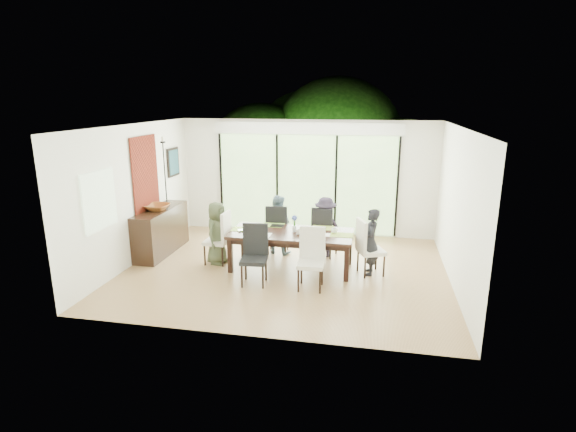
% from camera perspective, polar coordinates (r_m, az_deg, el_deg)
% --- Properties ---
extents(floor, '(6.00, 5.00, 0.01)m').
position_cam_1_polar(floor, '(8.62, -0.32, -6.89)').
color(floor, brown).
rests_on(floor, ground).
extents(ceiling, '(6.00, 5.00, 0.01)m').
position_cam_1_polar(ceiling, '(8.02, -0.35, 11.40)').
color(ceiling, white).
rests_on(ceiling, wall_back).
extents(wall_back, '(6.00, 0.02, 2.70)m').
position_cam_1_polar(wall_back, '(10.64, 2.36, 4.89)').
color(wall_back, white).
rests_on(wall_back, floor).
extents(wall_front, '(6.00, 0.02, 2.70)m').
position_cam_1_polar(wall_front, '(5.87, -5.23, -3.49)').
color(wall_front, silver).
rests_on(wall_front, floor).
extents(wall_left, '(0.02, 5.00, 2.70)m').
position_cam_1_polar(wall_left, '(9.28, -18.88, 2.62)').
color(wall_left, beige).
rests_on(wall_left, floor).
extents(wall_right, '(0.02, 5.00, 2.70)m').
position_cam_1_polar(wall_right, '(8.18, 20.80, 0.88)').
color(wall_right, silver).
rests_on(wall_right, floor).
extents(glass_doors, '(4.20, 0.02, 2.30)m').
position_cam_1_polar(glass_doors, '(10.63, 2.32, 4.06)').
color(glass_doors, '#598C3F').
rests_on(glass_doors, wall_back).
extents(blinds_header, '(4.40, 0.06, 0.28)m').
position_cam_1_polar(blinds_header, '(10.45, 2.39, 11.07)').
color(blinds_header, white).
rests_on(blinds_header, wall_back).
extents(mullion_a, '(0.05, 0.04, 2.30)m').
position_cam_1_polar(mullion_a, '(11.13, -8.46, 4.40)').
color(mullion_a, black).
rests_on(mullion_a, wall_back).
extents(mullion_b, '(0.05, 0.04, 2.30)m').
position_cam_1_polar(mullion_b, '(10.75, -1.39, 4.19)').
color(mullion_b, black).
rests_on(mullion_b, wall_back).
extents(mullion_c, '(0.05, 0.04, 2.30)m').
position_cam_1_polar(mullion_c, '(10.54, 6.09, 3.89)').
color(mullion_c, black).
rests_on(mullion_c, wall_back).
extents(mullion_d, '(0.05, 0.04, 2.30)m').
position_cam_1_polar(mullion_d, '(10.51, 13.72, 3.52)').
color(mullion_d, black).
rests_on(mullion_d, wall_back).
extents(side_window, '(0.02, 0.90, 1.00)m').
position_cam_1_polar(side_window, '(8.24, -22.82, 1.85)').
color(side_window, '#8CAD7F').
rests_on(side_window, wall_left).
extents(deck, '(6.00, 1.80, 0.10)m').
position_cam_1_polar(deck, '(11.81, 2.96, -1.08)').
color(deck, '#543624').
rests_on(deck, ground).
extents(rail_top, '(6.00, 0.08, 0.06)m').
position_cam_1_polar(rail_top, '(12.44, 3.53, 2.58)').
color(rail_top, brown).
rests_on(rail_top, deck).
extents(foliage_left, '(3.20, 3.20, 3.20)m').
position_cam_1_polar(foliage_left, '(13.59, -3.44, 7.44)').
color(foliage_left, '#14380F').
rests_on(foliage_left, ground).
extents(foliage_mid, '(4.00, 4.00, 4.00)m').
position_cam_1_polar(foliage_mid, '(13.77, 6.19, 8.99)').
color(foliage_mid, '#14380F').
rests_on(foliage_mid, ground).
extents(foliage_right, '(2.80, 2.80, 2.80)m').
position_cam_1_polar(foliage_right, '(13.00, 13.76, 5.91)').
color(foliage_right, '#14380F').
rests_on(foliage_right, ground).
extents(foliage_far, '(3.60, 3.60, 3.60)m').
position_cam_1_polar(foliage_far, '(14.60, 2.47, 8.68)').
color(foliage_far, '#14380F').
rests_on(foliage_far, ground).
extents(table_top, '(2.31, 1.06, 0.06)m').
position_cam_1_polar(table_top, '(8.48, 0.43, -2.26)').
color(table_top, black).
rests_on(table_top, floor).
extents(table_apron, '(2.12, 0.87, 0.10)m').
position_cam_1_polar(table_apron, '(8.51, 0.43, -2.81)').
color(table_apron, black).
rests_on(table_apron, floor).
extents(table_leg_fl, '(0.09, 0.09, 0.66)m').
position_cam_1_polar(table_leg_fl, '(8.46, -7.35, -5.00)').
color(table_leg_fl, black).
rests_on(table_leg_fl, floor).
extents(table_leg_fr, '(0.09, 0.09, 0.66)m').
position_cam_1_polar(table_leg_fr, '(8.07, 7.45, -6.01)').
color(table_leg_fr, black).
rests_on(table_leg_fr, floor).
extents(table_leg_bl, '(0.09, 0.09, 0.66)m').
position_cam_1_polar(table_leg_bl, '(9.24, -5.68, -3.23)').
color(table_leg_bl, black).
rests_on(table_leg_bl, floor).
extents(table_leg_br, '(0.09, 0.09, 0.66)m').
position_cam_1_polar(table_leg_br, '(8.88, 7.83, -4.06)').
color(table_leg_br, black).
rests_on(table_leg_br, floor).
extents(chair_left_end, '(0.45, 0.45, 1.06)m').
position_cam_1_polar(chair_left_end, '(8.92, -9.09, -2.68)').
color(chair_left_end, white).
rests_on(chair_left_end, floor).
extents(chair_right_end, '(0.58, 0.58, 1.06)m').
position_cam_1_polar(chair_right_end, '(8.40, 10.56, -3.87)').
color(chair_right_end, white).
rests_on(chair_right_end, floor).
extents(chair_far_left, '(0.47, 0.47, 1.06)m').
position_cam_1_polar(chair_far_left, '(9.41, -1.30, -1.56)').
color(chair_far_left, black).
rests_on(chair_far_left, floor).
extents(chair_far_right, '(0.54, 0.54, 1.06)m').
position_cam_1_polar(chair_far_right, '(9.26, 4.76, -1.89)').
color(chair_far_right, black).
rests_on(chair_far_right, floor).
extents(chair_near_left, '(0.48, 0.48, 1.06)m').
position_cam_1_polar(chair_near_left, '(7.84, -4.37, -5.02)').
color(chair_near_left, black).
rests_on(chair_near_left, floor).
extents(chair_near_right, '(0.45, 0.45, 1.06)m').
position_cam_1_polar(chair_near_right, '(7.64, 2.91, -5.53)').
color(chair_near_right, silver).
rests_on(chair_near_right, floor).
extents(person_left_end, '(0.47, 0.64, 1.24)m').
position_cam_1_polar(person_left_end, '(8.89, -8.99, -2.13)').
color(person_left_end, '#444E34').
rests_on(person_left_end, floor).
extents(person_right_end, '(0.37, 0.58, 1.24)m').
position_cam_1_polar(person_right_end, '(8.37, 10.45, -3.27)').
color(person_right_end, black).
rests_on(person_right_end, floor).
extents(person_far_left, '(0.65, 0.50, 1.24)m').
position_cam_1_polar(person_far_left, '(9.37, -1.33, -1.05)').
color(person_far_left, slate).
rests_on(person_far_left, floor).
extents(person_far_right, '(0.60, 0.40, 1.24)m').
position_cam_1_polar(person_far_right, '(9.21, 4.76, -1.38)').
color(person_far_right, '#282030').
rests_on(person_far_right, floor).
extents(placemat_left, '(0.42, 0.31, 0.01)m').
position_cam_1_polar(placemat_left, '(8.69, -5.74, -1.69)').
color(placemat_left, '#90BC43').
rests_on(placemat_left, table_top).
extents(placemat_right, '(0.42, 0.31, 0.01)m').
position_cam_1_polar(placemat_right, '(8.36, 6.85, -2.40)').
color(placemat_right, olive).
rests_on(placemat_right, table_top).
extents(placemat_far_l, '(0.42, 0.31, 0.01)m').
position_cam_1_polar(placemat_far_l, '(8.94, -1.93, -1.16)').
color(placemat_far_l, '#89B842').
rests_on(placemat_far_l, table_top).
extents(placemat_far_r, '(0.42, 0.31, 0.01)m').
position_cam_1_polar(placemat_far_r, '(8.77, 4.45, -1.50)').
color(placemat_far_r, '#8FA039').
rests_on(placemat_far_r, table_top).
extents(placemat_paper, '(0.42, 0.31, 0.01)m').
position_cam_1_polar(placemat_paper, '(8.31, -3.69, -2.42)').
color(placemat_paper, white).
rests_on(placemat_paper, table_top).
extents(tablet_far_l, '(0.25, 0.17, 0.01)m').
position_cam_1_polar(tablet_far_l, '(8.87, -1.37, -1.22)').
color(tablet_far_l, black).
rests_on(tablet_far_l, table_top).
extents(tablet_far_r, '(0.23, 0.16, 0.01)m').
position_cam_1_polar(tablet_far_r, '(8.73, 4.09, -1.53)').
color(tablet_far_r, black).
rests_on(tablet_far_r, table_top).
extents(papers, '(0.29, 0.21, 0.00)m').
position_cam_1_polar(papers, '(8.33, 5.11, -2.42)').
color(papers, white).
rests_on(papers, table_top).
extents(platter_base, '(0.25, 0.25, 0.02)m').
position_cam_1_polar(platter_base, '(8.31, -3.69, -2.33)').
color(platter_base, white).
rests_on(platter_base, table_top).
extents(platter_snacks, '(0.19, 0.19, 0.01)m').
position_cam_1_polar(platter_snacks, '(8.30, -3.69, -2.22)').
color(platter_snacks, orange).
rests_on(platter_snacks, table_top).
extents(vase, '(0.08, 0.08, 0.12)m').
position_cam_1_polar(vase, '(8.50, 0.83, -1.62)').
color(vase, silver).
rests_on(vase, table_top).
extents(hyacinth_stems, '(0.04, 0.04, 0.15)m').
position_cam_1_polar(hyacinth_stems, '(8.46, 0.83, -0.87)').
color(hyacinth_stems, '#337226').
rests_on(hyacinth_stems, table_top).
extents(hyacinth_blooms, '(0.11, 0.11, 0.11)m').
position_cam_1_polar(hyacinth_blooms, '(8.44, 0.83, -0.24)').
color(hyacinth_blooms, '#4858B4').
rests_on(hyacinth_blooms, table_top).
extents(laptop, '(0.38, 0.33, 0.03)m').
position_cam_1_polar(laptop, '(8.57, -5.29, -1.85)').
color(laptop, silver).
rests_on(laptop, table_top).
extents(cup_a, '(0.17, 0.17, 0.09)m').
position_cam_1_polar(cup_a, '(8.75, -3.89, -1.24)').
color(cup_a, white).
rests_on(cup_a, table_top).
extents(cup_b, '(0.13, 0.13, 0.09)m').
position_cam_1_polar(cup_b, '(8.34, 1.32, -2.03)').
color(cup_b, white).
rests_on(cup_b, table_top).
extents(cup_c, '(0.16, 0.16, 0.09)m').
position_cam_1_polar(cup_c, '(8.45, 5.90, -1.87)').
color(cup_c, white).
rests_on(cup_c, table_top).
extents(book, '(0.20, 0.24, 0.02)m').
position_cam_1_polar(book, '(8.48, 2.16, -2.01)').
color(book, white).
rests_on(book, table_top).
extents(sideboard, '(0.47, 1.69, 0.95)m').
position_cam_1_polar(sideboard, '(9.78, -15.81, -1.83)').
color(sideboard, black).
rests_on(sideboard, floor).
extents(bowl, '(0.50, 0.50, 0.12)m').
position_cam_1_polar(bowl, '(9.56, -16.30, 1.08)').
color(bowl, brown).
rests_on(bowl, sideboard).
extents(candlestick_base, '(0.11, 0.11, 0.04)m').
position_cam_1_polar(candlestick_base, '(9.96, -15.11, 1.46)').
color(candlestick_base, black).
rests_on(candlestick_base, sideboard).
extents(candlestick_shaft, '(0.03, 0.03, 1.32)m').
position_cam_1_polar(candlestick_shaft, '(9.83, -15.37, 5.23)').
color(candlestick_shaft, black).
rests_on(candlestick_shaft, sideboard).
extents(candlestick_pan, '(0.11, 0.11, 0.03)m').
position_cam_1_polar(candlestick_pan, '(9.75, -15.63, 9.02)').
color(candlestick_pan, black).
rests_on(candlestick_pan, sideboard).
extents(candle, '(0.04, 0.04, 0.11)m').
position_cam_1_polar(candle, '(9.75, -15.66, 9.39)').
color(candle, silver).
rests_on(candle, sideboard).
extents(tapestry, '(0.02, 1.00, 1.50)m').
position_cam_1_polar(tapestry, '(9.54, -17.67, 5.18)').
color(tapestry, maroon).
rests_on(tapestry, wall_left).
extents(art_frame, '(0.03, 0.55, 0.65)m').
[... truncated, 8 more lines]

